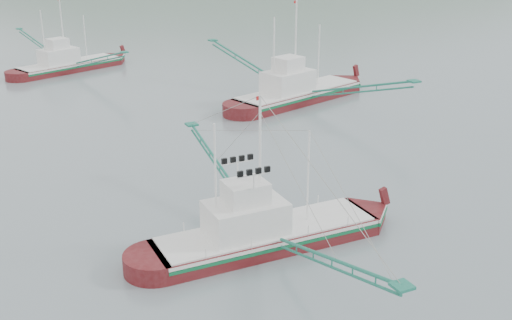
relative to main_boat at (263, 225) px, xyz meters
name	(u,v)px	position (x,y,z in m)	size (l,w,h in m)	color
ground	(303,245)	(2.08, -0.90, -1.37)	(1200.00, 1200.00, 0.00)	slate
main_boat	(263,225)	(0.00, 0.00, 0.00)	(13.09, 23.66, 9.57)	#4F0D0F
bg_boat_right	(297,82)	(17.23, 26.14, 0.71)	(15.50, 26.51, 10.99)	#4F0D0F
bg_boat_far	(68,56)	(-0.83, 50.93, 0.50)	(13.32, 22.58, 9.48)	#4F0D0F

